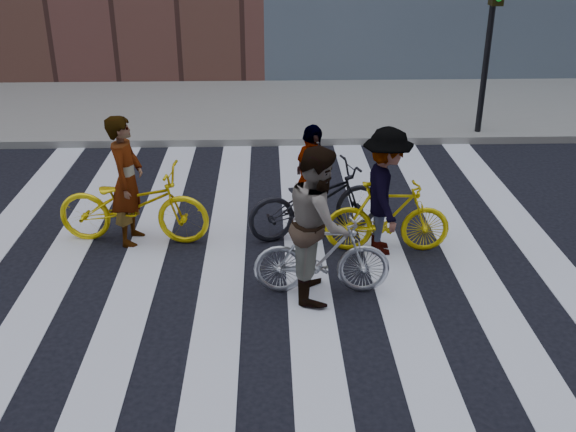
{
  "coord_description": "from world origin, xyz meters",
  "views": [
    {
      "loc": [
        0.06,
        -7.84,
        4.36
      ],
      "look_at": [
        0.32,
        0.3,
        0.62
      ],
      "focal_mm": 42.0,
      "sensor_mm": 36.0,
      "label": 1
    }
  ],
  "objects_px": {
    "bike_yellow_left": "(133,205)",
    "rider_right": "(386,192)",
    "bike_dark_rear": "(315,201)",
    "rider_left": "(127,181)",
    "traffic_signal": "(492,26)",
    "bike_silver_mid": "(322,256)",
    "rider_mid": "(318,223)",
    "bike_yellow_right": "(388,217)",
    "rider_rear": "(312,181)"
  },
  "relations": [
    {
      "from": "bike_yellow_right",
      "to": "rider_rear",
      "type": "height_order",
      "value": "rider_rear"
    },
    {
      "from": "rider_left",
      "to": "rider_mid",
      "type": "bearing_deg",
      "value": -114.74
    },
    {
      "from": "rider_right",
      "to": "traffic_signal",
      "type": "bearing_deg",
      "value": -27.34
    },
    {
      "from": "rider_rear",
      "to": "bike_yellow_right",
      "type": "bearing_deg",
      "value": -137.22
    },
    {
      "from": "rider_rear",
      "to": "rider_left",
      "type": "bearing_deg",
      "value": 74.87
    },
    {
      "from": "rider_mid",
      "to": "rider_right",
      "type": "height_order",
      "value": "rider_mid"
    },
    {
      "from": "bike_dark_rear",
      "to": "rider_right",
      "type": "distance_m",
      "value": 1.12
    },
    {
      "from": "bike_yellow_left",
      "to": "rider_left",
      "type": "distance_m",
      "value": 0.37
    },
    {
      "from": "bike_silver_mid",
      "to": "bike_dark_rear",
      "type": "distance_m",
      "value": 1.64
    },
    {
      "from": "rider_mid",
      "to": "bike_dark_rear",
      "type": "bearing_deg",
      "value": -1.3
    },
    {
      "from": "rider_left",
      "to": "rider_rear",
      "type": "bearing_deg",
      "value": -81.13
    },
    {
      "from": "bike_silver_mid",
      "to": "rider_mid",
      "type": "xyz_separation_m",
      "value": [
        -0.05,
        0.0,
        0.45
      ]
    },
    {
      "from": "bike_silver_mid",
      "to": "rider_right",
      "type": "xyz_separation_m",
      "value": [
        0.93,
        1.08,
        0.39
      ]
    },
    {
      "from": "bike_yellow_left",
      "to": "rider_right",
      "type": "height_order",
      "value": "rider_right"
    },
    {
      "from": "bike_yellow_left",
      "to": "rider_mid",
      "type": "height_order",
      "value": "rider_mid"
    },
    {
      "from": "traffic_signal",
      "to": "bike_yellow_right",
      "type": "relative_size",
      "value": 1.95
    },
    {
      "from": "traffic_signal",
      "to": "bike_yellow_left",
      "type": "height_order",
      "value": "traffic_signal"
    },
    {
      "from": "bike_yellow_left",
      "to": "bike_silver_mid",
      "type": "bearing_deg",
      "value": -114.74
    },
    {
      "from": "rider_left",
      "to": "rider_mid",
      "type": "distance_m",
      "value": 2.95
    },
    {
      "from": "traffic_signal",
      "to": "bike_dark_rear",
      "type": "height_order",
      "value": "traffic_signal"
    },
    {
      "from": "bike_silver_mid",
      "to": "bike_yellow_right",
      "type": "bearing_deg",
      "value": -40.84
    },
    {
      "from": "bike_silver_mid",
      "to": "rider_right",
      "type": "relative_size",
      "value": 0.94
    },
    {
      "from": "traffic_signal",
      "to": "bike_yellow_right",
      "type": "distance_m",
      "value": 5.85
    },
    {
      "from": "bike_dark_rear",
      "to": "rider_right",
      "type": "xyz_separation_m",
      "value": [
        0.9,
        -0.56,
        0.36
      ]
    },
    {
      "from": "bike_yellow_left",
      "to": "rider_rear",
      "type": "relative_size",
      "value": 1.29
    },
    {
      "from": "rider_mid",
      "to": "rider_rear",
      "type": "bearing_deg",
      "value": 0.44
    },
    {
      "from": "bike_yellow_left",
      "to": "bike_yellow_right",
      "type": "relative_size",
      "value": 1.25
    },
    {
      "from": "bike_silver_mid",
      "to": "rider_mid",
      "type": "relative_size",
      "value": 0.88
    },
    {
      "from": "bike_yellow_right",
      "to": "rider_right",
      "type": "relative_size",
      "value": 0.96
    },
    {
      "from": "rider_mid",
      "to": "bike_yellow_right",
      "type": "bearing_deg",
      "value": -42.26
    },
    {
      "from": "traffic_signal",
      "to": "bike_silver_mid",
      "type": "relative_size",
      "value": 1.99
    },
    {
      "from": "bike_silver_mid",
      "to": "rider_right",
      "type": "bearing_deg",
      "value": -39.36
    },
    {
      "from": "rider_left",
      "to": "rider_rear",
      "type": "xyz_separation_m",
      "value": [
        2.57,
        0.14,
        -0.1
      ]
    },
    {
      "from": "bike_yellow_right",
      "to": "rider_rear",
      "type": "bearing_deg",
      "value": 63.25
    },
    {
      "from": "traffic_signal",
      "to": "bike_yellow_right",
      "type": "bearing_deg",
      "value": -119.17
    },
    {
      "from": "bike_yellow_left",
      "to": "bike_dark_rear",
      "type": "distance_m",
      "value": 2.58
    },
    {
      "from": "bike_yellow_right",
      "to": "bike_silver_mid",
      "type": "bearing_deg",
      "value": 140.02
    },
    {
      "from": "bike_yellow_left",
      "to": "bike_silver_mid",
      "type": "xyz_separation_m",
      "value": [
        2.54,
        -1.5,
        -0.06
      ]
    },
    {
      "from": "bike_yellow_right",
      "to": "rider_right",
      "type": "xyz_separation_m",
      "value": [
        -0.05,
        0.0,
        0.37
      ]
    },
    {
      "from": "bike_yellow_left",
      "to": "rider_right",
      "type": "xyz_separation_m",
      "value": [
        3.48,
        -0.42,
        0.33
      ]
    },
    {
      "from": "traffic_signal",
      "to": "bike_yellow_left",
      "type": "xyz_separation_m",
      "value": [
        -6.25,
        -4.45,
        -1.72
      ]
    },
    {
      "from": "traffic_signal",
      "to": "bike_silver_mid",
      "type": "distance_m",
      "value": 7.23
    },
    {
      "from": "rider_rear",
      "to": "traffic_signal",
      "type": "bearing_deg",
      "value": -59.0
    },
    {
      "from": "bike_yellow_right",
      "to": "rider_mid",
      "type": "relative_size",
      "value": 0.9
    },
    {
      "from": "rider_left",
      "to": "rider_right",
      "type": "height_order",
      "value": "rider_left"
    },
    {
      "from": "traffic_signal",
      "to": "rider_rear",
      "type": "bearing_deg",
      "value": -130.8
    },
    {
      "from": "traffic_signal",
      "to": "bike_dark_rear",
      "type": "xyz_separation_m",
      "value": [
        -3.67,
        -4.31,
        -1.75
      ]
    },
    {
      "from": "bike_silver_mid",
      "to": "rider_rear",
      "type": "distance_m",
      "value": 1.67
    },
    {
      "from": "bike_dark_rear",
      "to": "rider_left",
      "type": "distance_m",
      "value": 2.66
    },
    {
      "from": "rider_right",
      "to": "rider_rear",
      "type": "bearing_deg",
      "value": 61.99
    }
  ]
}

